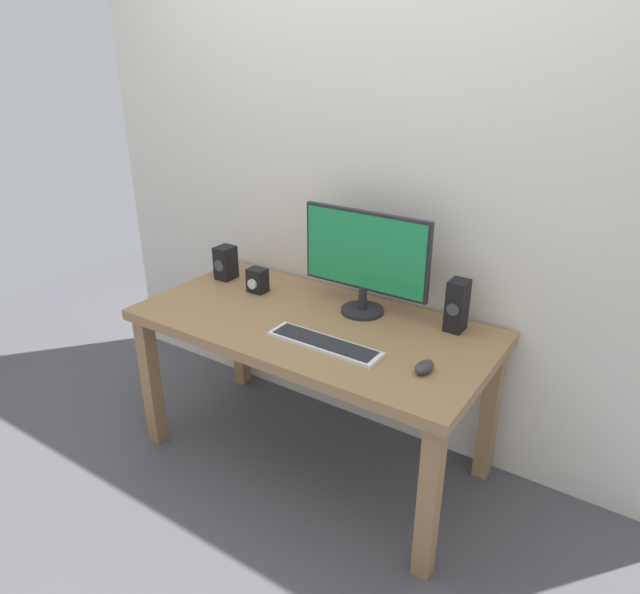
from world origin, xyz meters
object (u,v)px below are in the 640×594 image
at_px(desk, 312,339).
at_px(keyboard_primary, 324,344).
at_px(speaker_left, 226,263).
at_px(monitor, 365,257).
at_px(mouse, 424,367).
at_px(audio_controller, 257,280).
at_px(speaker_right, 457,306).

distance_m(desk, keyboard_primary, 0.24).
distance_m(keyboard_primary, speaker_left, 0.85).
distance_m(monitor, speaker_left, 0.78).
bearing_deg(mouse, audio_controller, 172.48).
height_order(monitor, keyboard_primary, monitor).
bearing_deg(audio_controller, speaker_right, 8.71).
xyz_separation_m(desk, mouse, (0.56, -0.12, 0.11)).
bearing_deg(keyboard_primary, monitor, 94.75).
xyz_separation_m(keyboard_primary, speaker_left, (-0.79, 0.31, 0.07)).
xyz_separation_m(mouse, audio_controller, (-0.95, 0.23, 0.04)).
relative_size(monitor, speaker_right, 2.69).
relative_size(desk, speaker_left, 9.26).
xyz_separation_m(mouse, speaker_left, (-1.19, 0.28, 0.06)).
bearing_deg(speaker_left, keyboard_primary, -21.69).
xyz_separation_m(monitor, keyboard_primary, (0.03, -0.35, -0.24)).
relative_size(monitor, audio_controller, 5.11).
relative_size(speaker_right, audio_controller, 1.90).
bearing_deg(audio_controller, keyboard_primary, -26.02).
distance_m(keyboard_primary, mouse, 0.40).
distance_m(mouse, audio_controller, 0.98).
xyz_separation_m(mouse, speaker_right, (-0.03, 0.37, 0.09)).
relative_size(desk, audio_controller, 13.38).
bearing_deg(keyboard_primary, mouse, 5.04).
bearing_deg(speaker_right, mouse, -84.84).
bearing_deg(desk, keyboard_primary, -43.40).
height_order(monitor, speaker_right, monitor).
bearing_deg(monitor, desk, -123.19).
bearing_deg(audio_controller, desk, -16.65).
bearing_deg(desk, audio_controller, 163.35).
bearing_deg(speaker_right, desk, -154.05).
distance_m(keyboard_primary, speaker_right, 0.56).
height_order(desk, keyboard_primary, keyboard_primary).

